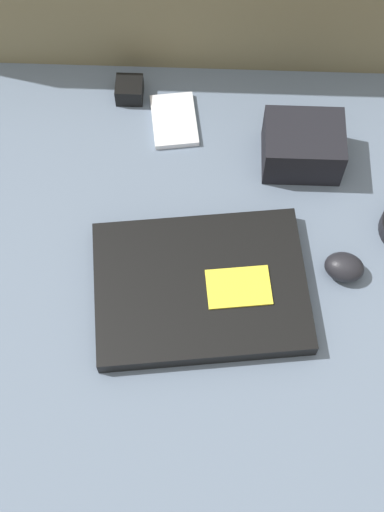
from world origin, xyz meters
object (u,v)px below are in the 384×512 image
object	(u,v)px
phone_silver	(174,120)
camera_pouch	(303,146)
laptop	(201,287)
computer_mouse	(344,267)
charger_brick	(129,90)

from	to	relation	value
phone_silver	camera_pouch	distance (m)	0.22
camera_pouch	laptop	bearing A→B (deg)	-122.62
computer_mouse	phone_silver	xyz separation A→B (m)	(-0.26, 0.26, -0.01)
camera_pouch	phone_silver	bearing A→B (deg)	162.13
laptop	phone_silver	distance (m)	0.30
laptop	charger_brick	size ratio (longest dim) A/B	7.34
computer_mouse	charger_brick	size ratio (longest dim) A/B	1.50
laptop	charger_brick	xyz separation A→B (m)	(-0.13, 0.35, 0.00)
computer_mouse	charger_brick	distance (m)	0.46
phone_silver	charger_brick	distance (m)	0.09
laptop	camera_pouch	world-z (taller)	camera_pouch
camera_pouch	charger_brick	world-z (taller)	camera_pouch
laptop	charger_brick	distance (m)	0.37
laptop	camera_pouch	distance (m)	0.28
computer_mouse	charger_brick	xyz separation A→B (m)	(-0.33, 0.31, -0.00)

